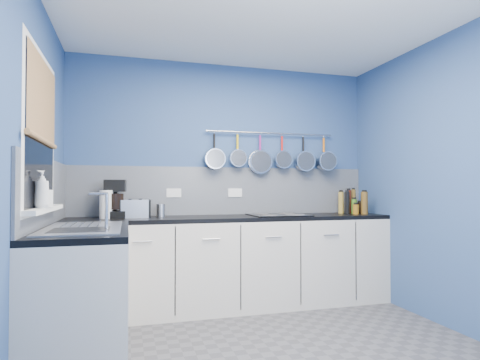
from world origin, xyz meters
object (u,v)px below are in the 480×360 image
coffee_maker (115,199)px  canister (161,210)px  hob (278,215)px  soap_bottle_b (45,194)px  paper_towel (106,204)px  toaster (135,209)px  soap_bottle_a (42,189)px

coffee_maker → canister: coffee_maker is taller
hob → soap_bottle_b: bearing=-154.8°
paper_towel → hob: paper_towel is taller
toaster → soap_bottle_a: bearing=-119.2°
soap_bottle_b → paper_towel: size_ratio=0.66×
toaster → hob: bearing=-5.6°
soap_bottle_b → toaster: 1.21m
canister → hob: size_ratio=0.22×
coffee_maker → hob: 1.60m
coffee_maker → canister: (0.43, 0.05, -0.12)m
coffee_maker → toaster: size_ratio=1.36×
coffee_maker → hob: size_ratio=0.63×
soap_bottle_a → hob: (2.00, 1.03, -0.26)m
soap_bottle_a → hob: soap_bottle_a is taller
soap_bottle_b → canister: bearing=52.7°
canister → soap_bottle_a: bearing=-125.2°
soap_bottle_b → coffee_maker: (0.41, 1.05, -0.06)m
soap_bottle_a → soap_bottle_b: size_ratio=1.39×
soap_bottle_a → coffee_maker: soap_bottle_a is taller
soap_bottle_b → paper_towel: 1.05m
canister → soap_bottle_b: bearing=-127.3°
paper_towel → hob: size_ratio=0.46×
paper_towel → toaster: (0.26, 0.05, -0.05)m
soap_bottle_b → canister: 1.39m
soap_bottle_a → hob: 2.26m
soap_bottle_a → toaster: soap_bottle_a is taller
soap_bottle_a → soap_bottle_b: (0.00, 0.09, -0.03)m
toaster → hob: size_ratio=0.47×
soap_bottle_b → paper_towel: (0.33, 0.99, -0.11)m
soap_bottle_a → hob: bearing=27.2°
toaster → canister: (0.24, 0.06, -0.02)m
coffee_maker → canister: size_ratio=2.90×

